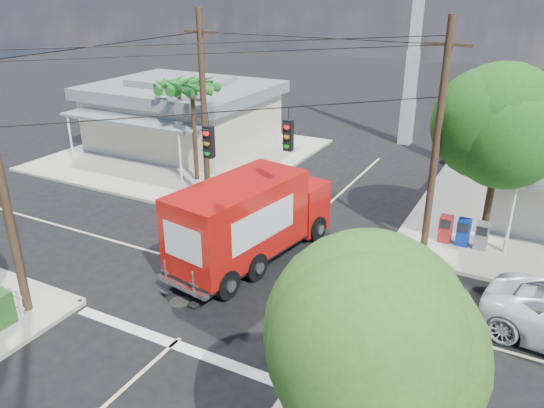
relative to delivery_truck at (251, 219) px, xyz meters
The scene contains 12 objects.
ground 2.25m from the delivery_truck, 67.41° to the right, with size 120.00×120.00×0.00m, color black.
sidewalk_nw 14.13m from the delivery_truck, 137.29° to the left, with size 14.12×14.12×0.14m.
road_markings 3.35m from the delivery_truck, 78.71° to the right, with size 32.00×32.00×0.01m.
building_nw 15.95m from the delivery_truck, 135.84° to the left, with size 10.80×10.20×4.30m.
radio_tower 19.08m from the delivery_truck, 86.73° to the left, with size 0.80×0.80×17.00m.
tree_ne_front 9.95m from the delivery_truck, 34.78° to the left, with size 4.21×4.14×6.66m.
tree_se 11.70m from the delivery_truck, 48.63° to the right, with size 3.67×3.54×5.62m.
palm_nw_front 9.85m from the delivery_truck, 138.47° to the left, with size 3.01×3.08×5.59m.
palm_nw_back 12.13m from the delivery_truck, 139.46° to the left, with size 3.01×3.08×5.19m.
utility_poles 3.15m from the delivery_truck, 166.43° to the left, with size 12.00×10.68×9.00m.
vending_boxes 8.62m from the delivery_truck, 34.43° to the left, with size 1.90×0.50×1.10m.
delivery_truck is the anchor object (origin of this frame).
Camera 1 is at (8.68, -14.37, 10.02)m, focal length 35.00 mm.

